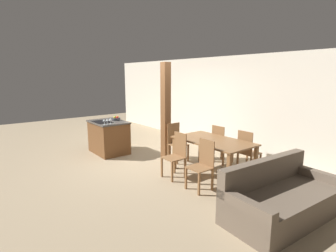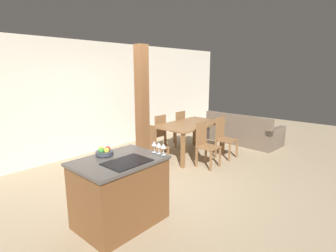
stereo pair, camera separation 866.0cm
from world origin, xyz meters
TOP-DOWN VIEW (x-y plane):
  - ground_plane at (0.00, 0.00)m, footprint 16.00×16.00m
  - wall_back at (0.00, 2.52)m, footprint 11.20×0.08m
  - kitchen_island at (-1.18, -0.52)m, footprint 1.13×0.83m
  - fruit_bowl at (-1.21, -0.26)m, footprint 0.23×0.23m
  - wine_glass_near at (-0.69, -0.86)m, footprint 0.07×0.07m
  - wine_glass_middle at (-0.69, -0.77)m, footprint 0.07×0.07m
  - wine_glass_far at (-0.69, -0.69)m, footprint 0.07×0.07m
  - dining_table at (1.76, 0.53)m, footprint 1.72×0.98m
  - dining_chair_near_left at (1.37, -0.18)m, footprint 0.40×0.40m
  - dining_chair_near_right at (2.15, -0.18)m, footprint 0.40×0.40m
  - dining_chair_far_left at (1.37, 1.24)m, footprint 0.40×0.40m
  - dining_chair_far_right at (2.15, 1.24)m, footprint 0.40×0.40m
  - dining_chair_head_end at (0.52, 0.53)m, footprint 0.40×0.40m
  - couch at (3.62, 0.05)m, footprint 1.06×2.04m
  - timber_post at (0.17, 0.46)m, footprint 0.19×0.19m

SIDE VIEW (x-z plane):
  - ground_plane at x=0.00m, z-range 0.00..0.00m
  - couch at x=3.62m, z-range -0.15..0.69m
  - kitchen_island at x=-1.18m, z-range 0.00..0.91m
  - dining_chair_near_left at x=1.37m, z-range 0.02..0.97m
  - dining_chair_near_right at x=2.15m, z-range 0.02..0.97m
  - dining_chair_far_left at x=1.37m, z-range 0.02..0.97m
  - dining_chair_far_right at x=2.15m, z-range 0.02..0.97m
  - dining_chair_head_end at x=0.52m, z-range 0.02..0.97m
  - dining_table at x=1.76m, z-range 0.29..1.07m
  - fruit_bowl at x=-1.21m, z-range 0.90..1.01m
  - wine_glass_near at x=-0.69m, z-range 0.95..1.11m
  - wine_glass_middle at x=-0.69m, z-range 0.95..1.11m
  - wine_glass_far at x=-0.69m, z-range 0.95..1.11m
  - timber_post at x=0.17m, z-range 0.00..2.48m
  - wall_back at x=0.00m, z-range 0.00..2.70m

